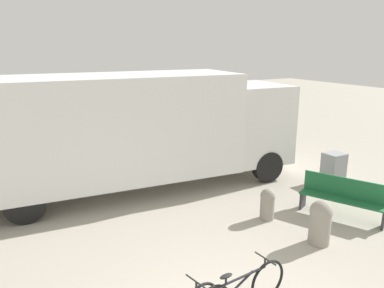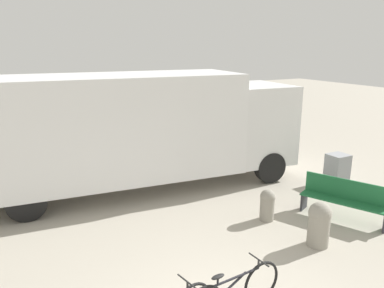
# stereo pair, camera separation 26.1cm
# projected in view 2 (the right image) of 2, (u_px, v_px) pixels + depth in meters

# --- Properties ---
(delivery_truck) EXTENTS (9.35, 3.20, 3.17)m
(delivery_truck) POSITION_uv_depth(u_px,v_px,m) (133.00, 127.00, 10.08)
(delivery_truck) COLOR white
(delivery_truck) RESTS_ON ground
(park_bench) EXTENTS (1.16, 1.92, 0.92)m
(park_bench) POSITION_uv_depth(u_px,v_px,m) (345.00, 198.00, 8.60)
(park_bench) COLOR #1E6638
(park_bench) RESTS_ON ground
(bollard_near_bench) EXTENTS (0.45, 0.45, 0.92)m
(bollard_near_bench) POSITION_uv_depth(u_px,v_px,m) (319.00, 223.00, 7.42)
(bollard_near_bench) COLOR gray
(bollard_near_bench) RESTS_ON ground
(bollard_far_bench) EXTENTS (0.35, 0.35, 0.74)m
(bollard_far_bench) POSITION_uv_depth(u_px,v_px,m) (267.00, 204.00, 8.54)
(bollard_far_bench) COLOR gray
(bollard_far_bench) RESTS_ON ground
(utility_box) EXTENTS (0.55, 0.52, 0.87)m
(utility_box) POSITION_uv_depth(u_px,v_px,m) (337.00, 169.00, 10.82)
(utility_box) COLOR gray
(utility_box) RESTS_ON ground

